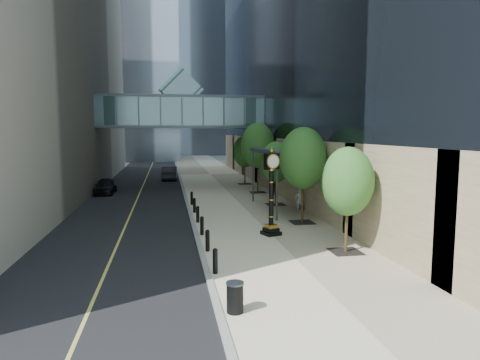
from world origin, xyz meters
The scene contains 14 objects.
ground centered at (0.00, 0.00, 0.00)m, with size 320.00×320.00×0.00m, color gray.
road centered at (-7.00, 40.00, 0.01)m, with size 8.00×180.00×0.02m, color black.
sidewalk centered at (1.00, 40.00, 0.03)m, with size 8.00×180.00×0.06m, color beige.
curb centered at (-3.00, 40.00, 0.04)m, with size 0.25×180.00×0.07m, color gray.
distant_tower_c centered at (-6.00, 120.00, 32.50)m, with size 22.00×22.00×65.00m, color #9DABC5.
skywalk centered at (-3.00, 28.00, 7.71)m, with size 17.00×4.20×5.80m.
entrance_canopy centered at (3.48, 14.00, 4.19)m, with size 3.00×8.00×4.38m.
bollard_row centered at (-2.70, 9.00, 0.51)m, with size 0.20×16.20×0.90m.
street_trees centered at (3.60, 16.70, 3.82)m, with size 3.08×28.42×6.32m.
street_clock centered at (0.97, 6.77, 2.05)m, with size 1.10×1.10×4.60m.
trash_bin centered at (-2.51, -2.72, 0.51)m, with size 0.52×0.52×0.90m, color black.
pedestrian centered at (4.50, 12.82, 0.88)m, with size 0.59×0.39×1.63m, color #AFA8A1.
car_near centered at (-10.00, 24.38, 0.72)m, with size 1.66×4.13×1.41m, color black.
car_far centered at (-4.20, 34.71, 0.80)m, with size 1.65×4.73×1.56m, color black.
Camera 1 is at (-4.49, -15.19, 5.62)m, focal length 32.00 mm.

